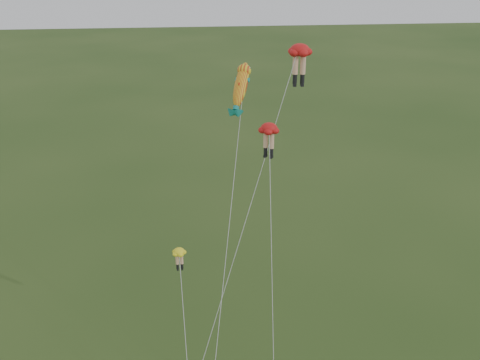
{
  "coord_description": "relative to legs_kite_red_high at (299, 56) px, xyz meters",
  "views": [
    {
      "loc": [
        -0.78,
        -22.65,
        25.4
      ],
      "look_at": [
        2.02,
        6.0,
        12.32
      ],
      "focal_mm": 40.0,
      "sensor_mm": 36.0,
      "label": 1
    }
  ],
  "objects": [
    {
      "name": "legs_kite_red_high",
      "position": [
        0.0,
        0.0,
        0.0
      ],
      "size": [
        9.32,
        13.5,
        18.99
      ],
      "rotation": [
        0.0,
        0.0,
        -0.04
      ],
      "color": "red",
      "rests_on": "ground"
    },
    {
      "name": "legs_kite_red_mid",
      "position": [
        -2.71,
        -5.3,
        -3.7
      ],
      "size": [
        1.81,
        9.77,
        15.25
      ],
      "rotation": [
        0.0,
        0.0,
        -0.57
      ],
      "color": "red",
      "rests_on": "ground"
    },
    {
      "name": "legs_kite_yellow",
      "position": [
        -8.41,
        -7.58,
        -10.89
      ],
      "size": [
        1.11,
        9.13,
        8.01
      ],
      "rotation": [
        0.0,
        0.0,
        0.06
      ],
      "color": "yellow",
      "rests_on": "ground"
    },
    {
      "name": "fish_kite",
      "position": [
        -4.22,
        -3.19,
        -1.16
      ],
      "size": [
        4.17,
        13.85,
        18.57
      ],
      "rotation": [
        0.86,
        0.0,
        -0.41
      ],
      "color": "yellow",
      "rests_on": "ground"
    }
  ]
}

